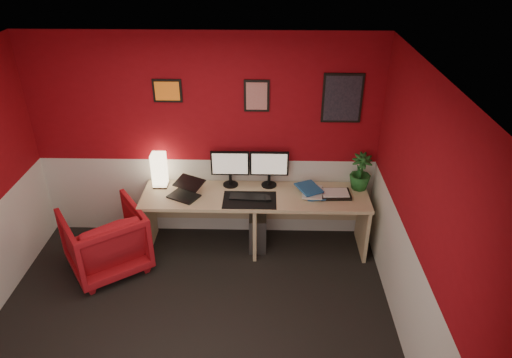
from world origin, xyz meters
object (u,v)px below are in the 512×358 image
(monitor_left, at_px, (230,163))
(pc_tower, at_px, (258,228))
(laptop, at_px, (183,189))
(desk, at_px, (255,221))
(zen_tray, at_px, (335,194))
(armchair, at_px, (105,240))
(monitor_right, at_px, (269,164))
(shoji_lamp, at_px, (159,171))
(potted_plant, at_px, (361,172))

(monitor_left, bearing_deg, pc_tower, -26.62)
(monitor_left, bearing_deg, laptop, -150.97)
(desk, relative_size, pc_tower, 5.78)
(zen_tray, height_order, armchair, zen_tray)
(desk, distance_m, armchair, 1.71)
(monitor_right, relative_size, pc_tower, 1.29)
(monitor_right, bearing_deg, laptop, -163.51)
(zen_tray, relative_size, armchair, 0.43)
(pc_tower, bearing_deg, shoji_lamp, 172.64)
(monitor_right, bearing_deg, shoji_lamp, -178.21)
(potted_plant, bearing_deg, zen_tray, -150.35)
(shoji_lamp, height_order, laptop, shoji_lamp)
(shoji_lamp, distance_m, potted_plant, 2.33)
(potted_plant, bearing_deg, monitor_right, 177.90)
(monitor_right, relative_size, armchair, 0.71)
(desk, height_order, armchair, armchair)
(pc_tower, bearing_deg, potted_plant, 4.98)
(zen_tray, distance_m, pc_tower, 1.03)
(desk, height_order, zen_tray, zen_tray)
(potted_plant, bearing_deg, monitor_left, 178.61)
(shoji_lamp, relative_size, zen_tray, 1.14)
(laptop, bearing_deg, monitor_right, 44.89)
(potted_plant, relative_size, pc_tower, 0.97)
(shoji_lamp, height_order, pc_tower, shoji_lamp)
(potted_plant, height_order, pc_tower, potted_plant)
(shoji_lamp, distance_m, monitor_right, 1.28)
(potted_plant, xyz_separation_m, armchair, (-2.87, -0.60, -0.57))
(monitor_right, bearing_deg, monitor_left, -179.75)
(zen_tray, height_order, potted_plant, potted_plant)
(potted_plant, relative_size, armchair, 0.53)
(laptop, bearing_deg, monitor_left, 57.43)
(laptop, distance_m, monitor_right, 1.03)
(monitor_right, distance_m, armchair, 2.03)
(laptop, bearing_deg, zen_tray, 30.99)
(shoji_lamp, relative_size, armchair, 0.49)
(monitor_right, height_order, armchair, monitor_right)
(shoji_lamp, xyz_separation_m, potted_plant, (2.33, 0.00, 0.02))
(monitor_left, height_order, monitor_right, same)
(desk, bearing_deg, laptop, -175.38)
(desk, bearing_deg, monitor_left, 143.73)
(potted_plant, bearing_deg, laptop, -173.01)
(desk, bearing_deg, potted_plant, 8.57)
(desk, bearing_deg, zen_tray, 0.77)
(monitor_right, xyz_separation_m, potted_plant, (1.05, -0.04, -0.07))
(laptop, relative_size, zen_tray, 0.94)
(monitor_left, distance_m, monitor_right, 0.46)
(desk, distance_m, pc_tower, 0.15)
(shoji_lamp, bearing_deg, desk, -9.18)
(laptop, xyz_separation_m, monitor_left, (0.51, 0.28, 0.18))
(shoji_lamp, distance_m, laptop, 0.41)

